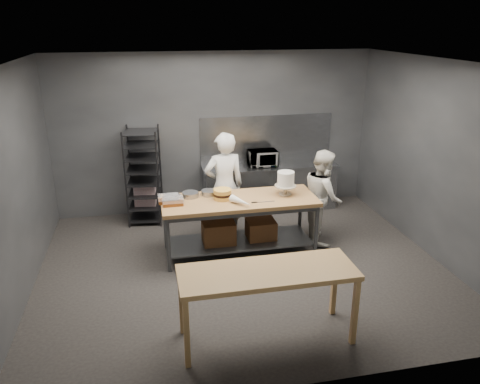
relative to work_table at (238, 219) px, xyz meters
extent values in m
plane|color=black|center=(-0.03, -0.50, -0.57)|extent=(6.00, 6.00, 0.00)
cube|color=#4C4F54|center=(-0.03, 2.00, 0.93)|extent=(6.00, 0.04, 3.00)
cube|color=brown|center=(0.02, 0.00, 0.32)|extent=(2.40, 0.90, 0.06)
cube|color=#47494C|center=(0.02, 0.00, -0.37)|extent=(2.25, 0.75, 0.03)
cylinder|color=#47494C|center=(-1.12, -0.39, -0.14)|extent=(0.06, 0.06, 0.86)
cylinder|color=#47494C|center=(-1.12, 0.39, -0.14)|extent=(0.06, 0.06, 0.86)
cylinder|color=#47494C|center=(1.16, -0.39, -0.14)|extent=(0.06, 0.06, 0.86)
cylinder|color=#47494C|center=(1.16, 0.39, -0.14)|extent=(0.06, 0.06, 0.86)
cube|color=brown|center=(-0.32, 0.00, -0.18)|extent=(0.50, 0.40, 0.35)
cube|color=brown|center=(0.37, 0.02, -0.21)|extent=(0.45, 0.38, 0.30)
cube|color=#A27F43|center=(-0.12, -2.18, 0.30)|extent=(2.00, 0.70, 0.06)
cube|color=#A27F43|center=(-1.07, -2.48, -0.15)|extent=(0.06, 0.06, 0.84)
cube|color=#A27F43|center=(-1.07, -1.88, -0.15)|extent=(0.06, 0.06, 0.84)
cube|color=#A27F43|center=(0.83, -2.48, -0.15)|extent=(0.06, 0.06, 0.84)
cube|color=#A27F43|center=(0.83, -1.88, -0.15)|extent=(0.06, 0.06, 0.84)
cube|color=slate|center=(0.97, 1.68, 0.31)|extent=(2.60, 0.60, 0.04)
cube|color=slate|center=(0.97, 1.68, -0.14)|extent=(2.56, 0.56, 0.86)
cube|color=slate|center=(0.97, 1.98, 0.78)|extent=(2.60, 0.02, 0.90)
cube|color=black|center=(-1.41, 1.60, 0.30)|extent=(0.67, 0.72, 1.75)
cube|color=silver|center=(-1.41, 1.60, -0.03)|extent=(0.41, 0.28, 0.45)
imported|color=white|center=(-0.11, 0.64, 0.34)|extent=(0.70, 0.49, 1.83)
imported|color=silver|center=(1.46, 0.17, 0.21)|extent=(0.70, 0.84, 1.57)
imported|color=black|center=(0.82, 1.68, 0.48)|extent=(0.54, 0.37, 0.30)
cylinder|color=#B3A78F|center=(0.76, 0.02, 0.36)|extent=(0.20, 0.20, 0.02)
cylinder|color=#B3A78F|center=(0.76, 0.02, 0.43)|extent=(0.06, 0.06, 0.12)
cylinder|color=#B3A78F|center=(0.76, 0.02, 0.50)|extent=(0.34, 0.34, 0.02)
cylinder|color=white|center=(0.76, 0.02, 0.62)|extent=(0.26, 0.26, 0.22)
cylinder|color=gold|center=(-0.24, 0.04, 0.38)|extent=(0.28, 0.28, 0.06)
cylinder|color=black|center=(-0.24, 0.04, 0.43)|extent=(0.28, 0.28, 0.04)
cylinder|color=gold|center=(-0.24, 0.04, 0.48)|extent=(0.28, 0.28, 0.06)
cylinder|color=gray|center=(-0.71, 0.24, 0.39)|extent=(0.26, 0.26, 0.07)
cylinder|color=gray|center=(-0.42, 0.26, 0.39)|extent=(0.24, 0.24, 0.07)
cylinder|color=gray|center=(-1.00, 0.15, 0.39)|extent=(0.26, 0.26, 0.07)
cone|color=white|center=(-0.02, -0.27, 0.41)|extent=(0.31, 0.38, 0.12)
cube|color=slate|center=(0.38, -0.22, 0.35)|extent=(0.28, 0.02, 0.00)
cube|color=black|center=(0.20, -0.22, 0.36)|extent=(0.09, 0.02, 0.02)
cube|color=brown|center=(-1.01, -0.04, 0.37)|extent=(0.30, 0.20, 0.05)
cube|color=silver|center=(-1.01, -0.04, 0.43)|extent=(0.31, 0.21, 0.06)
cube|color=brown|center=(-1.06, 0.08, 0.37)|extent=(0.30, 0.20, 0.05)
cube|color=silver|center=(-1.06, 0.08, 0.43)|extent=(0.31, 0.21, 0.06)
camera|label=1|loc=(-1.35, -6.60, 2.95)|focal=35.00mm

